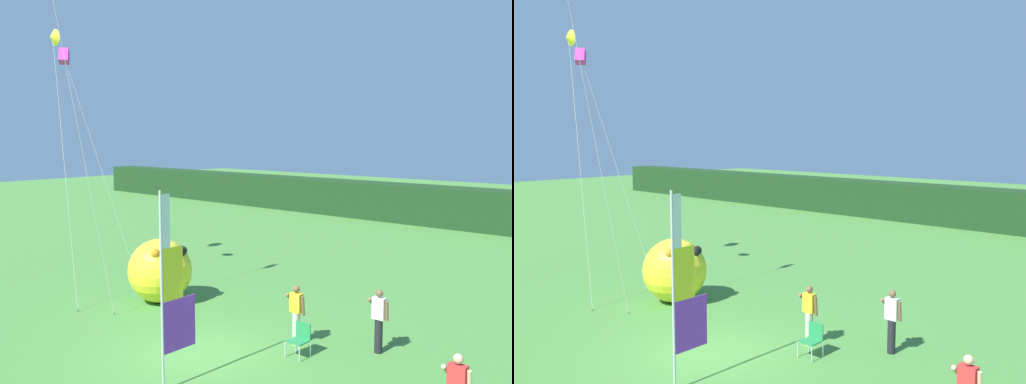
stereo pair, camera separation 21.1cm
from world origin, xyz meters
TOP-DOWN VIEW (x-y plane):
  - ground_plane at (0.00, 0.00)m, footprint 120.00×120.00m
  - distant_treeline at (0.00, 25.18)m, footprint 80.00×2.40m
  - banner_flag at (1.05, -1.59)m, footprint 0.06×1.03m
  - person_near_banner at (1.60, 2.44)m, footprint 0.55×0.48m
  - person_mid_field at (3.64, 3.48)m, footprint 0.55×0.48m
  - inflatable_balloon at (-4.49, 2.39)m, footprint 2.28×2.28m
  - folding_chair at (2.18, 1.87)m, footprint 0.51×0.51m
  - kite_magenta_box_0 at (-10.78, 2.49)m, footprint 3.04×1.84m
  - kite_yellow_delta_2 at (-8.47, 0.76)m, footprint 3.14×1.10m

SIDE VIEW (x-z plane):
  - ground_plane at x=0.00m, z-range 0.00..0.00m
  - folding_chair at x=2.18m, z-range 0.07..0.96m
  - person_near_banner at x=1.60m, z-range 0.06..1.78m
  - person_mid_field at x=3.64m, z-range 0.06..1.83m
  - inflatable_balloon at x=-4.49m, z-range 0.01..2.29m
  - distant_treeline at x=0.00m, z-range 0.00..2.58m
  - banner_flag at x=1.05m, z-range -0.10..4.60m
  - kite_magenta_box_0 at x=-10.78m, z-range 4.36..13.95m
  - kite_yellow_delta_2 at x=-8.47m, z-range 4.51..14.34m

